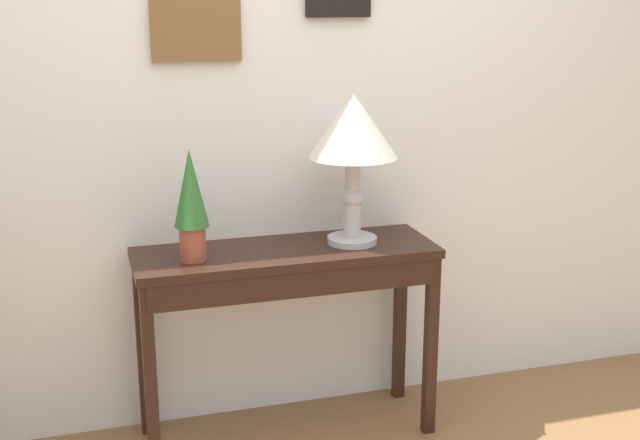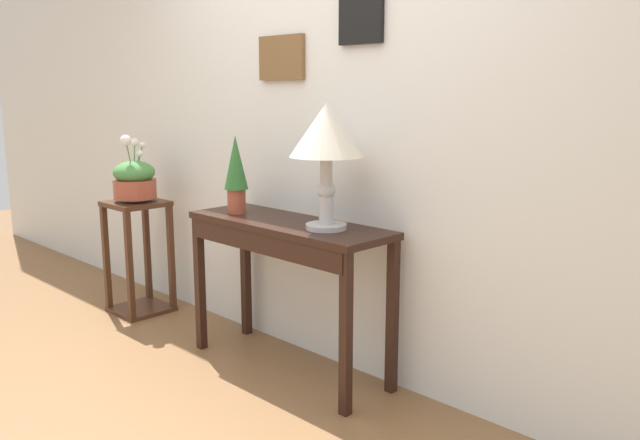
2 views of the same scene
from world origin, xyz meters
The scene contains 4 objects.
back_wall_with_art centered at (0.00, 1.32, 1.40)m, with size 9.00×0.13×2.80m.
console_table centered at (-0.07, 1.01, 0.67)m, with size 1.17×0.39×0.79m.
table_lamp centered at (0.20, 1.03, 1.23)m, with size 0.35×0.35×0.59m.
potted_plant_on_console centered at (-0.44, 0.99, 1.02)m, with size 0.13×0.13×0.42m.
Camera 1 is at (-0.83, -1.92, 1.74)m, focal length 46.37 mm.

